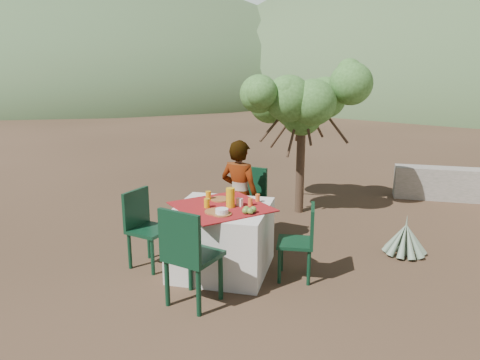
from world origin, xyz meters
name	(u,v)px	position (x,y,z in m)	size (l,w,h in m)	color
ground	(213,261)	(0.00, 0.00, 0.00)	(160.00, 160.00, 0.00)	#332417
table	(222,239)	(0.17, -0.20, 0.38)	(1.30, 1.30, 0.76)	silver
chair_far	(247,201)	(0.24, 0.77, 0.54)	(0.55, 0.55, 0.97)	black
chair_near	(188,253)	(0.08, -1.06, 0.55)	(0.58, 0.58, 1.00)	black
chair_left	(144,225)	(-0.73, -0.27, 0.50)	(0.51, 0.51, 0.89)	black
chair_right	(302,239)	(1.07, -0.20, 0.46)	(0.41, 0.41, 0.83)	black
person	(240,195)	(0.21, 0.48, 0.70)	(0.51, 0.33, 1.39)	#8C6651
shrub_tree	(307,109)	(0.84, 2.19, 1.61)	(1.73, 1.70, 2.04)	#493324
agave	(405,240)	(2.24, 0.76, 0.19)	(0.53, 0.52, 0.56)	gray
stone_wall	(475,185)	(3.60, 3.40, 0.28)	(2.60, 0.35, 0.55)	gray
hill_near_left	(107,90)	(-18.00, 30.00, 0.00)	(40.00, 40.00, 16.00)	#405530
hill_far_center	(307,81)	(-4.00, 52.00, 0.00)	(60.00, 60.00, 24.00)	slate
plate_far	(221,199)	(0.09, 0.03, 0.77)	(0.24, 0.24, 0.01)	brown
plate_near	(216,212)	(0.17, -0.42, 0.77)	(0.24, 0.24, 0.01)	brown
glass_far	(208,196)	(-0.04, -0.01, 0.81)	(0.06, 0.06, 0.10)	#E5A20E
glass_near	(207,203)	(0.03, -0.29, 0.81)	(0.06, 0.06, 0.10)	#E5A20E
juice_pitcher	(230,198)	(0.28, -0.21, 0.87)	(0.10, 0.10, 0.22)	#E5A20E
bowl_plate	(222,214)	(0.25, -0.48, 0.77)	(0.21, 0.21, 0.01)	brown
white_bowl	(222,211)	(0.25, -0.48, 0.80)	(0.14, 0.14, 0.05)	white
jar_left	(250,202)	(0.48, -0.10, 0.80)	(0.05, 0.05, 0.08)	orange
jar_right	(258,198)	(0.52, 0.07, 0.80)	(0.05, 0.05, 0.08)	orange
napkin_holder	(240,202)	(0.36, -0.15, 0.81)	(0.07, 0.04, 0.09)	white
fruit_cluster	(249,210)	(0.52, -0.38, 0.80)	(0.14, 0.13, 0.07)	olive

